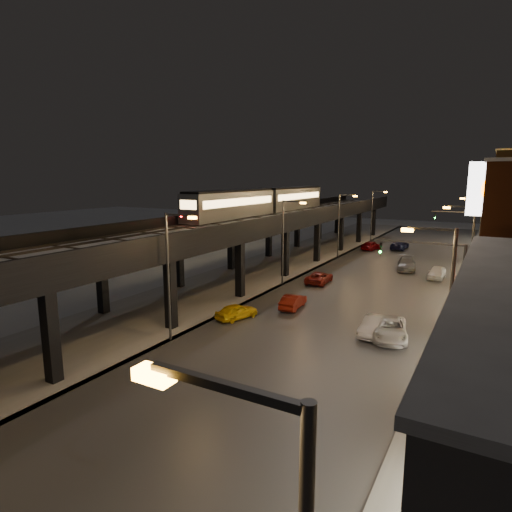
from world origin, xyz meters
The scene contains 30 objects.
road_surface centered at (7.50, 35.00, 0.03)m, with size 17.00×120.00×0.06m, color #46474D.
sidewalk_right centered at (17.50, 35.00, 0.07)m, with size 4.00×120.00×0.14m, color #9FA1A8.
under_viaduct_pavement centered at (-6.00, 35.00, 0.03)m, with size 11.00×120.00×0.06m, color #9FA1A8.
elevated_viaduct centered at (-6.00, 31.84, 5.62)m, with size 9.00×100.00×6.30m.
viaduct_trackbed centered at (-6.01, 31.97, 6.39)m, with size 8.40×100.00×0.32m.
viaduct_parapet_streetside centered at (-1.65, 32.00, 6.85)m, with size 0.30×100.00×1.10m, color black.
viaduct_parapet_far centered at (-10.35, 32.00, 6.85)m, with size 0.30×100.00×1.10m, color black.
streetlight_left_1 centered at (-0.43, 13.00, 5.24)m, with size 2.57×0.28×9.00m.
streetlight_right_1 centered at (16.73, 13.00, 5.24)m, with size 2.56×0.28×9.00m.
streetlight_left_2 centered at (-0.43, 31.00, 5.24)m, with size 2.57×0.28×9.00m.
streetlight_right_2 centered at (16.73, 31.00, 5.24)m, with size 2.56×0.28×9.00m.
streetlight_left_3 centered at (-0.43, 49.00, 5.24)m, with size 2.57×0.28×9.00m.
streetlight_right_3 centered at (16.73, 49.00, 5.24)m, with size 2.56×0.28×9.00m.
streetlight_left_4 centered at (-0.43, 67.00, 5.24)m, with size 2.57×0.28×9.00m.
streetlight_right_4 centered at (16.73, 67.00, 5.24)m, with size 2.56×0.28×9.00m.
traffic_light_rig_a centered at (15.84, 22.00, 4.50)m, with size 6.10×0.34×7.00m.
traffic_light_rig_b centered at (15.84, 52.00, 4.50)m, with size 6.10×0.34×7.00m.
subway_train centered at (-8.50, 41.76, 8.25)m, with size 2.74×33.18×3.27m.
car_taxi centered at (0.96, 19.13, 0.63)m, with size 1.48×3.67×1.25m, color yellow.
car_near_white centered at (3.75, 23.96, 0.63)m, with size 1.33×3.82×1.26m, color maroon.
car_mid_silver centered at (2.48, 33.57, 0.62)m, with size 2.07×4.48×1.24m, color maroon.
car_mid_dark centered at (5.58, 60.51, 0.75)m, with size 2.09×5.14×1.49m, color #151942.
car_far_white centered at (1.85, 57.65, 0.71)m, with size 1.68×4.18×1.43m, color maroon.
car_onc_silver centered at (11.55, 21.00, 0.66)m, with size 1.41×4.03×1.33m, color silver.
car_onc_dark centered at (12.70, 20.87, 0.69)m, with size 2.28×4.95×1.38m, color silver.
car_onc_white centered at (9.43, 45.09, 0.74)m, with size 2.09×5.13×1.49m, color gray.
car_onc_red centered at (13.28, 42.06, 0.69)m, with size 1.63×4.04×1.38m, color white.
sign_mcdonalds centered at (18.00, 33.99, 8.44)m, with size 3.07×0.77×10.32m.
sign_citgo centered at (18.50, 14.12, 9.35)m, with size 2.54×0.39×12.07m.
sign_carwash centered at (18.50, 16.76, 5.20)m, with size 1.44×0.35×7.46m.
Camera 1 is at (18.56, -8.93, 11.36)m, focal length 30.00 mm.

